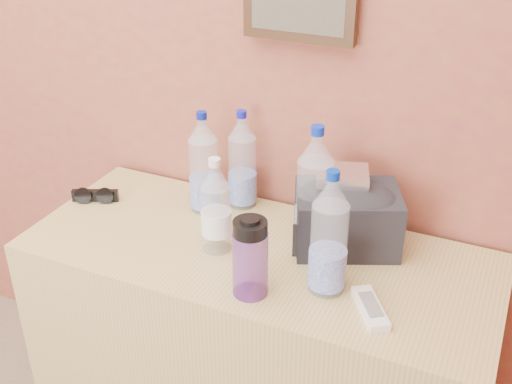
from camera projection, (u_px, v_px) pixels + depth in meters
dresser at (257, 361)px, 1.88m from camera, size 1.25×0.52×0.78m
pet_large_a at (204, 168)px, 1.82m from camera, size 0.08×0.08×0.30m
pet_large_b at (242, 164)px, 1.84m from camera, size 0.08×0.08×0.30m
pet_large_c at (314, 196)px, 1.63m from camera, size 0.09×0.09×0.34m
pet_large_d at (329, 239)px, 1.48m from camera, size 0.09×0.09×0.32m
pet_small at (216, 211)px, 1.64m from camera, size 0.08×0.08×0.26m
nalgene_bottle at (250, 257)px, 1.48m from camera, size 0.08×0.08×0.21m
sunglasses at (95, 195)px, 1.91m from camera, size 0.15×0.10×0.04m
ac_remote at (370, 308)px, 1.46m from camera, size 0.12×0.15×0.02m
toiletry_bag at (347, 215)px, 1.67m from camera, size 0.32×0.28×0.18m
foil_packet at (342, 176)px, 1.64m from camera, size 0.16×0.15×0.03m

